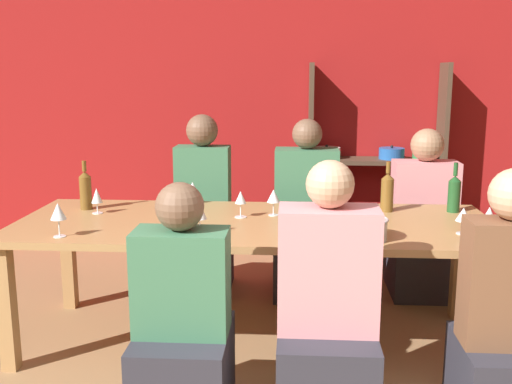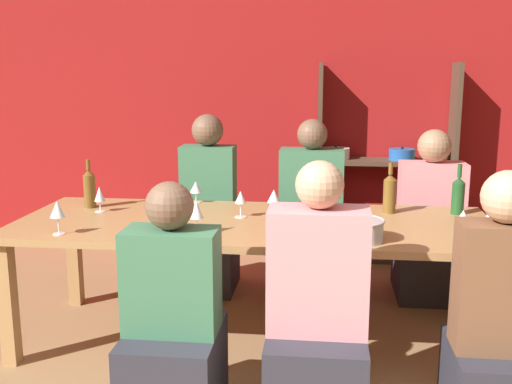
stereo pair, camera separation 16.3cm
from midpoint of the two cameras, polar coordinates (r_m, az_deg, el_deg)
wall_back_red at (r=5.21m, az=1.60°, el=8.94°), size 8.80×0.06×2.70m
shelf_unit at (r=5.13m, az=10.32°, el=0.01°), size 1.12×0.30×1.65m
dining_table at (r=3.45m, az=-1.47°, el=-3.92°), size 2.73×1.03×0.73m
mixing_bowl at (r=3.08m, az=8.77°, el=-3.40°), size 0.24×0.24×0.11m
wine_bottle_green at (r=3.87m, az=-17.11°, el=0.22°), size 0.07×0.07×0.31m
wine_bottle_dark at (r=3.80m, az=17.19°, el=-0.09°), size 0.07×0.07×0.30m
wine_bottle_amber at (r=3.71m, az=11.17°, el=0.03°), size 0.08×0.08×0.31m
wine_glass_empty_a at (r=3.74m, az=-16.15°, el=-0.40°), size 0.07×0.07×0.15m
wine_glass_empty_b at (r=3.14m, az=-6.88°, el=-1.81°), size 0.07×0.07×0.18m
wine_glass_red_a at (r=3.27m, az=-19.70°, el=-1.85°), size 0.08×0.08×0.18m
wine_glass_white_a at (r=3.32m, az=20.03°, el=-2.07°), size 0.07×0.07×0.15m
wine_glass_red_b at (r=3.90m, az=-7.25°, el=0.34°), size 0.08×0.08×0.14m
wine_glass_empty_c at (r=3.30m, az=17.81°, el=-2.12°), size 0.08×0.08×0.14m
wine_glass_empty_d at (r=3.54m, az=0.36°, el=-0.43°), size 0.08×0.08×0.16m
wine_glass_white_b at (r=3.50m, az=-2.82°, el=-0.65°), size 0.07×0.07×0.16m
wine_glass_empty_e at (r=3.77m, az=6.06°, el=0.16°), size 0.08×0.08×0.16m
person_near_a at (r=2.84m, az=20.93°, el=-12.82°), size 0.37×0.46×1.19m
person_far_a at (r=4.29m, az=3.65°, el=-3.74°), size 0.44×0.55×1.26m
person_near_b at (r=2.73m, az=4.98°, el=-13.19°), size 0.43×0.54×1.21m
person_far_b at (r=4.35m, az=-6.07°, el=-3.21°), size 0.38×0.48×1.28m
person_near_c at (r=2.75m, az=-8.70°, el=-13.82°), size 0.41×0.51×1.12m
person_far_c at (r=4.43m, az=14.54°, el=-3.92°), size 0.44×0.56×1.19m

